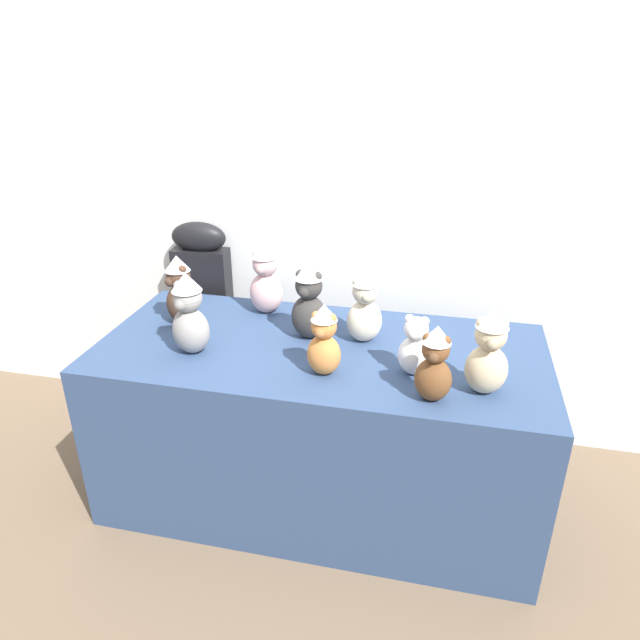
{
  "coord_description": "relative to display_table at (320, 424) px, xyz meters",
  "views": [
    {
      "loc": [
        0.45,
        -1.76,
        1.84
      ],
      "look_at": [
        0.0,
        0.25,
        0.87
      ],
      "focal_mm": 32.2,
      "sensor_mm": 36.0,
      "label": 1
    }
  ],
  "objects": [
    {
      "name": "ground_plane",
      "position": [
        0.0,
        -0.25,
        -0.38
      ],
      "size": [
        10.0,
        10.0,
        0.0
      ],
      "primitive_type": "plane",
      "color": "brown"
    },
    {
      "name": "wall_back",
      "position": [
        0.0,
        0.66,
        0.92
      ],
      "size": [
        7.0,
        0.08,
        2.6
      ],
      "primitive_type": "cube",
      "color": "white",
      "rests_on": "ground_plane"
    },
    {
      "name": "display_table",
      "position": [
        0.0,
        0.0,
        0.0
      ],
      "size": [
        1.81,
        0.83,
        0.75
      ],
      "primitive_type": "cube",
      "color": "navy",
      "rests_on": "ground_plane"
    },
    {
      "name": "instrument_case",
      "position": [
        -0.74,
        0.54,
        0.17
      ],
      "size": [
        0.29,
        0.13,
        1.08
      ],
      "rotation": [
        0.0,
        0.0,
        0.05
      ],
      "color": "black",
      "rests_on": "ground_plane"
    },
    {
      "name": "teddy_bear_blush",
      "position": [
        -0.31,
        0.28,
        0.54
      ],
      "size": [
        0.17,
        0.14,
        0.34
      ],
      "rotation": [
        0.0,
        0.0,
        -0.11
      ],
      "color": "beige",
      "rests_on": "display_table"
    },
    {
      "name": "teddy_bear_sand",
      "position": [
        0.63,
        -0.2,
        0.53
      ],
      "size": [
        0.16,
        0.14,
        0.32
      ],
      "rotation": [
        0.0,
        0.0,
        0.09
      ],
      "color": "#CCB78E",
      "rests_on": "display_table"
    },
    {
      "name": "teddy_bear_cream",
      "position": [
        0.16,
        0.1,
        0.53
      ],
      "size": [
        0.17,
        0.16,
        0.32
      ],
      "rotation": [
        0.0,
        0.0,
        0.29
      ],
      "color": "beige",
      "rests_on": "display_table"
    },
    {
      "name": "teddy_bear_cocoa",
      "position": [
        -0.64,
        0.09,
        0.53
      ],
      "size": [
        0.18,
        0.17,
        0.31
      ],
      "rotation": [
        0.0,
        0.0,
        -0.51
      ],
      "color": "#4C3323",
      "rests_on": "display_table"
    },
    {
      "name": "teddy_bear_ginger",
      "position": [
        0.06,
        -0.2,
        0.51
      ],
      "size": [
        0.14,
        0.12,
        0.28
      ],
      "rotation": [
        0.0,
        0.0,
        -0.14
      ],
      "color": "#D17F3D",
      "rests_on": "display_table"
    },
    {
      "name": "teddy_bear_ash",
      "position": [
        -0.49,
        -0.15,
        0.54
      ],
      "size": [
        0.17,
        0.15,
        0.34
      ],
      "rotation": [
        0.0,
        0.0,
        -0.19
      ],
      "color": "gray",
      "rests_on": "display_table"
    },
    {
      "name": "teddy_bear_snow",
      "position": [
        0.38,
        -0.13,
        0.49
      ],
      "size": [
        0.14,
        0.12,
        0.24
      ],
      "rotation": [
        0.0,
        0.0,
        -0.17
      ],
      "color": "white",
      "rests_on": "display_table"
    },
    {
      "name": "teddy_bear_chestnut",
      "position": [
        0.46,
        -0.29,
        0.51
      ],
      "size": [
        0.14,
        0.12,
        0.28
      ],
      "rotation": [
        0.0,
        0.0,
        -0.13
      ],
      "color": "brown",
      "rests_on": "display_table"
    },
    {
      "name": "teddy_bear_charcoal",
      "position": [
        -0.06,
        0.08,
        0.54
      ],
      "size": [
        0.17,
        0.15,
        0.33
      ],
      "rotation": [
        0.0,
        0.0,
        -0.15
      ],
      "color": "#383533",
      "rests_on": "display_table"
    }
  ]
}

